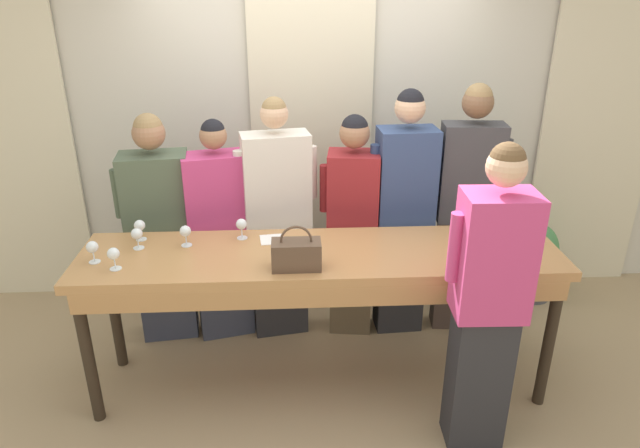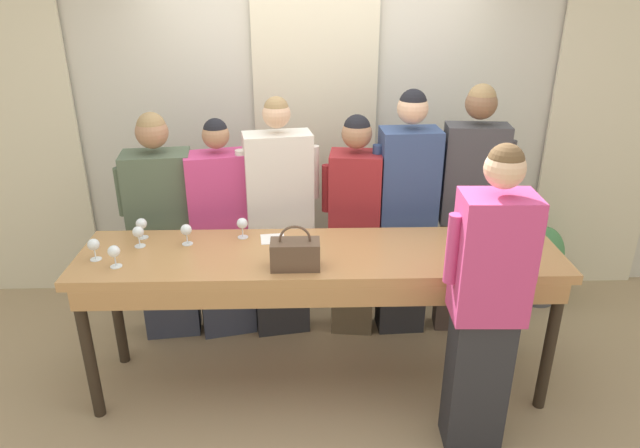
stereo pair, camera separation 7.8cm
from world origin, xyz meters
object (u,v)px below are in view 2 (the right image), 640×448
(wine_bottle, at_px, (501,233))
(wine_glass_front_right, at_px, (242,224))
(tasting_bar, at_px, (320,268))
(guest_olive_jacket, at_px, (163,229))
(potted_plant, at_px, (541,263))
(guest_pink_top, at_px, (223,232))
(wine_glass_front_left, at_px, (141,224))
(wine_glass_center_right, at_px, (516,255))
(guest_cream_sweater, at_px, (280,221))
(wine_glass_back_left, at_px, (472,220))
(guest_navy_coat, at_px, (406,215))
(wine_glass_center_mid, at_px, (462,230))
(guest_beige_cap, at_px, (469,210))
(wine_glass_center_left, at_px, (114,252))
(handbag, at_px, (295,254))
(host_pouring, at_px, (486,305))
(wine_glass_back_right, at_px, (94,245))
(wine_glass_back_mid, at_px, (138,233))
(guest_striped_shirt, at_px, (354,226))
(wine_glass_front_mid, at_px, (186,231))

(wine_bottle, bearing_deg, wine_glass_front_right, 170.83)
(tasting_bar, height_order, guest_olive_jacket, guest_olive_jacket)
(wine_glass_front_right, bearing_deg, potted_plant, 18.98)
(guest_pink_top, bearing_deg, wine_glass_front_left, -136.60)
(wine_glass_front_left, relative_size, wine_glass_center_right, 1.00)
(potted_plant, bearing_deg, guest_cream_sweater, -170.06)
(wine_glass_back_left, height_order, guest_navy_coat, guest_navy_coat)
(wine_glass_center_mid, relative_size, guest_beige_cap, 0.07)
(wine_glass_center_left, relative_size, guest_cream_sweater, 0.07)
(wine_glass_center_mid, xyz_separation_m, guest_beige_cap, (0.20, 0.55, -0.10))
(handbag, height_order, wine_glass_back_left, handbag)
(wine_glass_center_left, bearing_deg, host_pouring, -10.65)
(guest_olive_jacket, xyz_separation_m, host_pouring, (1.93, -1.18, 0.07))
(wine_glass_back_right, height_order, guest_olive_jacket, guest_olive_jacket)
(wine_glass_back_right, distance_m, host_pouring, 2.21)
(wine_bottle, distance_m, guest_pink_top, 1.88)
(tasting_bar, bearing_deg, guest_pink_top, 135.36)
(wine_glass_center_left, distance_m, potted_plant, 3.28)
(wine_glass_back_left, relative_size, wine_glass_back_mid, 1.00)
(handbag, relative_size, guest_navy_coat, 0.15)
(wine_glass_center_left, height_order, host_pouring, host_pouring)
(guest_navy_coat, bearing_deg, guest_striped_shirt, 180.00)
(wine_glass_center_mid, relative_size, guest_pink_top, 0.08)
(wine_glass_front_right, distance_m, host_pouring, 1.53)
(guest_olive_jacket, bearing_deg, tasting_bar, -31.40)
(wine_glass_front_mid, height_order, guest_cream_sweater, guest_cream_sweater)
(wine_glass_front_left, distance_m, wine_glass_back_mid, 0.12)
(wine_glass_front_right, relative_size, potted_plant, 0.20)
(wine_glass_front_right, height_order, wine_glass_back_right, same)
(tasting_bar, distance_m, handbag, 0.29)
(guest_cream_sweater, height_order, potted_plant, guest_cream_sweater)
(tasting_bar, bearing_deg, guest_beige_cap, 31.81)
(wine_glass_center_right, height_order, potted_plant, wine_glass_center_right)
(guest_navy_coat, height_order, host_pouring, guest_navy_coat)
(wine_glass_front_right, xyz_separation_m, wine_glass_center_right, (1.56, -0.47, 0.00))
(tasting_bar, bearing_deg, wine_bottle, -0.59)
(handbag, height_order, guest_striped_shirt, guest_striped_shirt)
(wine_glass_back_left, bearing_deg, wine_glass_front_right, -179.31)
(wine_bottle, xyz_separation_m, guest_cream_sweater, (-1.33, 0.67, -0.19))
(potted_plant, bearing_deg, wine_glass_front_mid, -161.53)
(handbag, height_order, guest_navy_coat, guest_navy_coat)
(wine_glass_front_right, bearing_deg, wine_glass_center_mid, -5.41)
(wine_glass_center_mid, relative_size, guest_olive_jacket, 0.08)
(wine_glass_center_right, height_order, wine_glass_back_mid, same)
(wine_glass_center_right, distance_m, wine_glass_back_left, 0.50)
(tasting_bar, distance_m, wine_glass_back_mid, 1.12)
(guest_cream_sweater, bearing_deg, wine_glass_back_mid, -147.05)
(guest_striped_shirt, bearing_deg, potted_plant, 13.21)
(guest_olive_jacket, relative_size, guest_beige_cap, 0.91)
(wine_glass_center_left, height_order, potted_plant, wine_glass_center_left)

